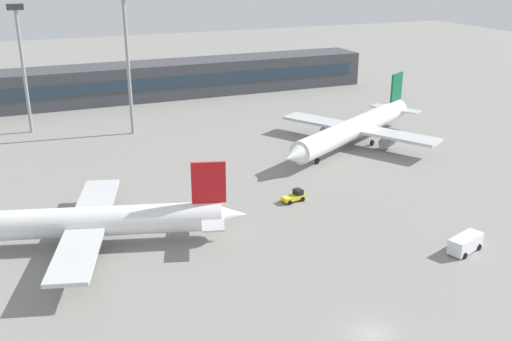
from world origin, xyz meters
The scene contains 8 objects.
ground_plane centered at (0.00, 40.00, 0.00)m, with size 400.00×400.00×0.00m, color gray.
terminal_building centered at (0.00, 109.23, 4.50)m, with size 124.66×12.13×9.00m.
airplane_near centered at (-24.04, 30.43, 3.25)m, with size 42.19×30.01×10.65m.
airplane_mid centered at (30.50, 53.28, 3.52)m, with size 42.06×30.60×11.53m.
baggage_tug_yellow centered at (7.76, 32.93, 0.80)m, with size 3.81×2.35×1.75m.
service_van_white centered at (20.43, 10.30, 1.11)m, with size 5.57×3.60×2.08m.
floodlight_tower_west centered at (-27.00, 87.45, 15.06)m, with size 3.20×0.80×26.08m.
floodlight_tower_east centered at (-7.51, 78.30, 16.11)m, with size 3.20×0.80×28.11m.
Camera 1 is at (-28.95, -40.31, 34.83)m, focal length 41.19 mm.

